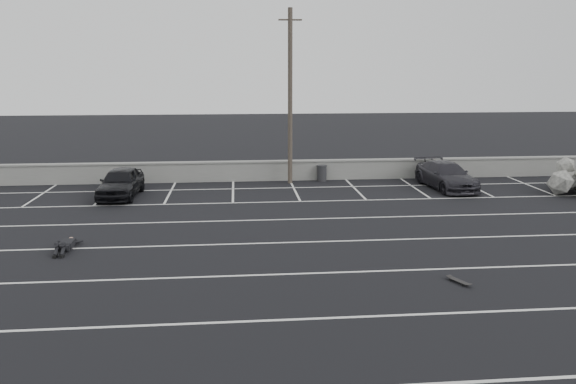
{
  "coord_description": "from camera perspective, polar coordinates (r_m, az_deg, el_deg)",
  "views": [
    {
      "loc": [
        -1.8,
        -15.18,
        5.75
      ],
      "look_at": [
        0.21,
        6.48,
        1.0
      ],
      "focal_mm": 35.0,
      "sensor_mm": 36.0,
      "label": 1
    }
  ],
  "objects": [
    {
      "name": "ground",
      "position": [
        16.33,
        1.38,
        -8.3
      ],
      "size": [
        120.0,
        120.0,
        0.0
      ],
      "primitive_type": "plane",
      "color": "black",
      "rests_on": "ground"
    },
    {
      "name": "person",
      "position": [
        19.95,
        -21.52,
        -4.67
      ],
      "size": [
        0.9,
        2.19,
        0.43
      ],
      "primitive_type": null,
      "rotation": [
        0.0,
        0.0,
        0.01
      ],
      "color": "black",
      "rests_on": "ground"
    },
    {
      "name": "trash_bin",
      "position": [
        29.61,
        3.46,
        1.94
      ],
      "size": [
        0.72,
        0.72,
        0.84
      ],
      "rotation": [
        0.0,
        0.0,
        0.38
      ],
      "color": "#29292C",
      "rests_on": "ground"
    },
    {
      "name": "stall_lines",
      "position": [
        20.48,
        -0.28,
        -3.97
      ],
      "size": [
        36.0,
        20.05,
        0.01
      ],
      "color": "silver",
      "rests_on": "ground"
    },
    {
      "name": "car_left",
      "position": [
        26.94,
        -16.62,
        0.95
      ],
      "size": [
        1.79,
        4.06,
        1.36
      ],
      "primitive_type": "imported",
      "rotation": [
        0.0,
        0.0,
        -0.05
      ],
      "color": "black",
      "rests_on": "ground"
    },
    {
      "name": "seawall",
      "position": [
        29.69,
        -1.75,
        2.23
      ],
      "size": [
        50.0,
        0.45,
        1.06
      ],
      "color": "gray",
      "rests_on": "ground"
    },
    {
      "name": "car_right",
      "position": [
        28.78,
        15.76,
        1.64
      ],
      "size": [
        2.28,
        4.61,
        1.29
      ],
      "primitive_type": "imported",
      "rotation": [
        0.0,
        0.0,
        0.11
      ],
      "color": "#26242A",
      "rests_on": "ground"
    },
    {
      "name": "skateboard",
      "position": [
        16.31,
        16.97,
        -8.65
      ],
      "size": [
        0.44,
        0.68,
        0.08
      ],
      "rotation": [
        0.0,
        0.0,
        0.43
      ],
      "color": "black",
      "rests_on": "ground"
    },
    {
      "name": "utility_pole",
      "position": [
        28.54,
        0.22,
        9.63
      ],
      "size": [
        1.16,
        0.23,
        8.71
      ],
      "color": "#4C4238",
      "rests_on": "ground"
    }
  ]
}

